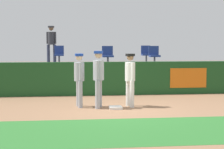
% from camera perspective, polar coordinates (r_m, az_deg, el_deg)
% --- Properties ---
extents(ground_plane, '(60.00, 60.00, 0.00)m').
position_cam_1_polar(ground_plane, '(11.74, 1.26, -5.33)').
color(ground_plane, '#936B4C').
extents(grass_foreground_strip, '(18.00, 2.80, 0.01)m').
position_cam_1_polar(grass_foreground_strip, '(8.99, 3.70, -8.51)').
color(grass_foreground_strip, '#2D722D').
rests_on(grass_foreground_strip, ground_plane).
extents(first_base, '(0.40, 0.40, 0.08)m').
position_cam_1_polar(first_base, '(11.82, 0.54, -5.06)').
color(first_base, white).
rests_on(first_base, ground_plane).
extents(player_fielder_home, '(0.40, 0.56, 1.72)m').
position_cam_1_polar(player_fielder_home, '(12.10, 2.77, -0.26)').
color(player_fielder_home, white).
rests_on(player_fielder_home, ground_plane).
extents(player_runner_visitor, '(0.38, 0.48, 1.73)m').
position_cam_1_polar(player_runner_visitor, '(12.07, -5.02, -0.26)').
color(player_runner_visitor, '#9EA3AD').
rests_on(player_runner_visitor, ground_plane).
extents(player_coach_visitor, '(0.43, 0.49, 1.82)m').
position_cam_1_polar(player_coach_visitor, '(11.85, -2.06, -0.09)').
color(player_coach_visitor, '#9EA3AD').
rests_on(player_coach_visitor, ground_plane).
extents(field_wall, '(18.00, 0.26, 1.32)m').
position_cam_1_polar(field_wall, '(14.82, -0.34, -0.61)').
color(field_wall, '#19471E').
rests_on(field_wall, ground_plane).
extents(bleacher_platform, '(18.00, 4.80, 1.09)m').
position_cam_1_polar(bleacher_platform, '(17.37, -1.28, -0.16)').
color(bleacher_platform, '#59595E').
rests_on(bleacher_platform, ground_plane).
extents(seat_back_right, '(0.45, 0.44, 0.84)m').
position_cam_1_polar(seat_back_right, '(18.29, 5.22, 3.26)').
color(seat_back_right, '#4C4C51').
rests_on(seat_back_right, bleacher_platform).
extents(seat_front_right, '(0.44, 0.44, 0.84)m').
position_cam_1_polar(seat_front_right, '(16.53, 6.46, 3.07)').
color(seat_front_right, '#4C4C51').
rests_on(seat_front_right, bleacher_platform).
extents(seat_front_center, '(0.47, 0.44, 0.84)m').
position_cam_1_polar(seat_front_center, '(16.20, -0.67, 3.07)').
color(seat_front_center, '#4C4C51').
rests_on(seat_front_center, bleacher_platform).
extents(seat_back_left, '(0.44, 0.44, 0.84)m').
position_cam_1_polar(seat_back_left, '(17.92, -8.06, 3.20)').
color(seat_back_left, '#4C4C51').
rests_on(seat_back_left, bleacher_platform).
extents(spectator_hooded, '(0.49, 0.43, 1.80)m').
position_cam_1_polar(spectator_hooded, '(18.64, -9.23, 5.01)').
color(spectator_hooded, '#33384C').
rests_on(spectator_hooded, bleacher_platform).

